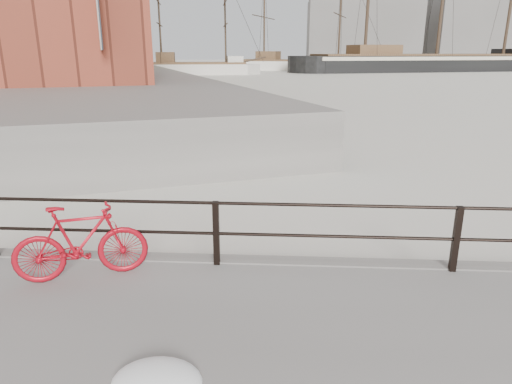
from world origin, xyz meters
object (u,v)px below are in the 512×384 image
(barque_black, at_px, (435,71))
(schooner_mid, at_px, (300,70))
(bicycle, at_px, (81,242))
(schooner_left, at_px, (195,74))
(workboat_far, at_px, (38,82))

(barque_black, xyz_separation_m, schooner_mid, (-24.39, 2.15, 0.00))
(bicycle, relative_size, schooner_left, 0.08)
(barque_black, relative_size, workboat_far, 5.61)
(barque_black, distance_m, schooner_left, 43.81)
(bicycle, xyz_separation_m, schooner_left, (-11.40, 67.06, -0.90))
(bicycle, distance_m, schooner_left, 68.03)
(bicycle, relative_size, barque_black, 0.03)
(barque_black, height_order, workboat_far, barque_black)
(schooner_mid, relative_size, schooner_left, 1.45)
(schooner_mid, bearing_deg, bicycle, -78.19)
(schooner_left, relative_size, workboat_far, 1.96)
(schooner_left, distance_m, workboat_far, 24.88)
(schooner_mid, xyz_separation_m, workboat_far, (-31.42, -37.02, 0.00))
(bicycle, relative_size, workboat_far, 0.16)
(schooner_left, height_order, workboat_far, schooner_left)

